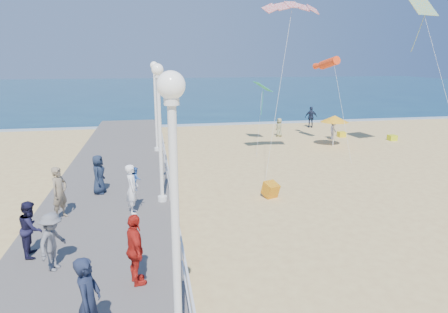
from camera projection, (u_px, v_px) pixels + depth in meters
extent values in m
plane|color=#E4C277|center=(291.00, 202.00, 16.85)|extent=(160.00, 160.00, 0.00)
cube|color=#0D334E|center=(178.00, 89.00, 78.90)|extent=(160.00, 90.00, 0.05)
cube|color=silver|center=(214.00, 124.00, 36.41)|extent=(160.00, 1.20, 0.04)
cube|color=slate|center=(107.00, 209.00, 15.47)|extent=(5.00, 44.00, 0.40)
cube|color=white|center=(169.00, 175.00, 15.61)|extent=(0.05, 42.00, 0.06)
cube|color=white|center=(170.00, 187.00, 15.73)|extent=(0.05, 42.00, 0.04)
cylinder|color=white|center=(176.00, 247.00, 6.63)|extent=(0.14, 0.14, 4.70)
sphere|color=white|center=(171.00, 85.00, 5.99)|extent=(0.44, 0.44, 0.44)
cylinder|color=white|center=(162.00, 198.00, 15.78)|extent=(0.36, 0.36, 0.20)
cylinder|color=white|center=(160.00, 140.00, 15.22)|extent=(0.14, 0.14, 4.70)
sphere|color=white|center=(157.00, 69.00, 14.59)|extent=(0.44, 0.44, 0.44)
cylinder|color=white|center=(157.00, 149.00, 24.38)|extent=(0.36, 0.36, 0.20)
cylinder|color=white|center=(156.00, 111.00, 23.81)|extent=(0.14, 0.14, 4.70)
sphere|color=white|center=(154.00, 65.00, 23.18)|extent=(0.44, 0.44, 0.44)
imported|color=white|center=(132.00, 189.00, 14.36)|extent=(0.47, 0.69, 1.83)
imported|color=#3060B5|center=(136.00, 178.00, 14.44)|extent=(0.34, 0.42, 0.83)
imported|color=#181F36|center=(89.00, 303.00, 7.63)|extent=(0.56, 0.75, 1.89)
imported|color=slate|center=(52.00, 242.00, 10.50)|extent=(0.90, 1.17, 1.59)
imported|color=red|center=(135.00, 250.00, 9.79)|extent=(0.71, 1.16, 1.84)
imported|color=#192438|center=(99.00, 174.00, 16.51)|extent=(0.65, 0.88, 1.64)
imported|color=#7E6F57|center=(60.00, 193.00, 13.92)|extent=(0.72, 0.81, 1.86)
imported|color=#181631|center=(31.00, 228.00, 11.31)|extent=(0.70, 0.85, 1.61)
imported|color=#4F4E53|center=(333.00, 130.00, 29.59)|extent=(1.05, 1.09, 1.49)
imported|color=#1A233B|center=(311.00, 117.00, 34.70)|extent=(1.13, 0.60, 1.84)
imported|color=#989769|center=(279.00, 127.00, 30.71)|extent=(0.55, 0.76, 1.44)
cube|color=#CC500C|center=(270.00, 191.00, 17.30)|extent=(0.77, 0.86, 0.74)
cylinder|color=white|center=(334.00, 133.00, 27.28)|extent=(0.05, 0.05, 1.80)
cone|color=orange|center=(335.00, 119.00, 27.04)|extent=(1.90, 1.90, 0.45)
cube|color=yellow|center=(342.00, 134.00, 30.72)|extent=(0.55, 0.55, 0.40)
cube|color=#CBDC17|center=(392.00, 138.00, 29.41)|extent=(0.55, 0.55, 0.40)
cylinder|color=#FF4015|center=(329.00, 63.00, 26.51)|extent=(1.05, 2.95, 1.14)
cube|color=#179FCA|center=(422.00, 5.00, 22.83)|extent=(1.96, 1.58, 1.28)
cube|color=#25B174|center=(263.00, 87.00, 27.50)|extent=(1.16, 1.32, 0.67)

